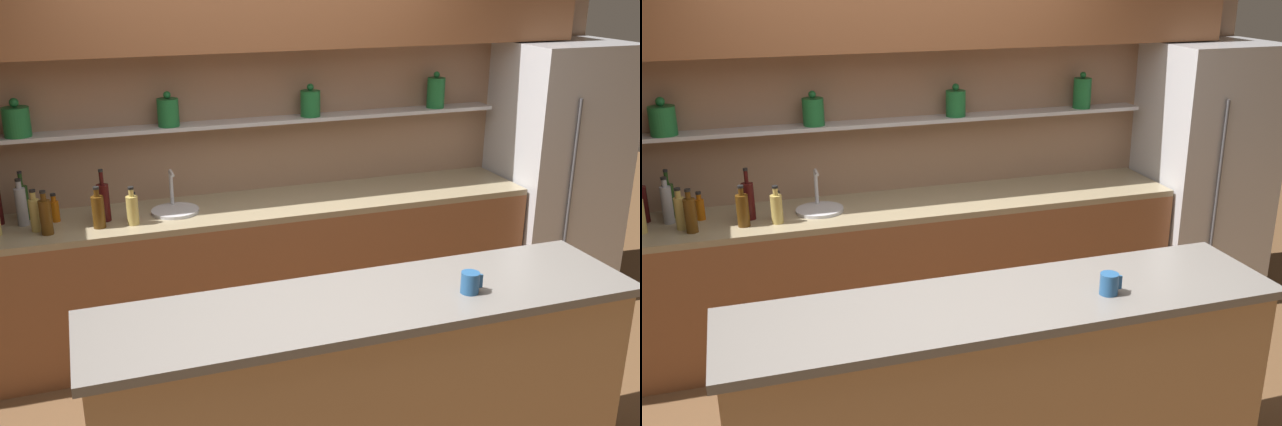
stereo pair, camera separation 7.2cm
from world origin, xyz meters
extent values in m
cube|color=#937056|center=(0.00, 1.60, 1.30)|extent=(5.20, 0.10, 2.60)
cube|color=#B7B7BC|center=(-0.08, 1.46, 1.41)|extent=(3.61, 0.18, 0.02)
cylinder|color=#19602D|center=(-1.43, 1.45, 1.51)|extent=(0.15, 0.15, 0.17)
sphere|color=#19602D|center=(-1.43, 1.45, 1.62)|extent=(0.05, 0.05, 0.05)
cylinder|color=#19602D|center=(-0.56, 1.45, 1.51)|extent=(0.13, 0.13, 0.17)
sphere|color=#19602D|center=(-0.56, 1.45, 1.62)|extent=(0.05, 0.05, 0.05)
cylinder|color=#19602D|center=(0.38, 1.45, 1.51)|extent=(0.13, 0.13, 0.17)
sphere|color=#19602D|center=(0.38, 1.45, 1.61)|extent=(0.05, 0.05, 0.05)
cylinder|color=#19602D|center=(1.31, 1.45, 1.52)|extent=(0.12, 0.12, 0.21)
sphere|color=#19602D|center=(1.31, 1.45, 1.65)|extent=(0.04, 0.04, 0.04)
cube|color=brown|center=(0.00, 1.38, 2.09)|extent=(4.42, 0.34, 0.42)
cube|color=brown|center=(-0.08, 1.24, 0.44)|extent=(3.71, 0.62, 0.88)
cube|color=gray|center=(-0.08, 1.24, 0.90)|extent=(3.71, 0.62, 0.04)
cube|color=tan|center=(0.00, -0.46, 0.49)|extent=(2.38, 0.55, 0.98)
cube|color=slate|center=(0.00, -0.46, 1.00)|extent=(2.44, 0.61, 0.04)
cube|color=#B7B7BC|center=(2.20, 1.20, 0.94)|extent=(0.81, 0.70, 1.87)
cylinder|color=#4C4C51|center=(2.05, 0.83, 1.03)|extent=(0.02, 0.02, 1.03)
cylinder|color=#B7B7BC|center=(-0.58, 1.24, 0.93)|extent=(0.29, 0.29, 0.02)
cylinder|color=#B7B7BC|center=(-0.58, 1.35, 1.05)|extent=(0.02, 0.02, 0.22)
cylinder|color=#B7B7BC|center=(-0.58, 1.29, 1.16)|extent=(0.02, 0.12, 0.02)
cylinder|color=gray|center=(-1.46, 1.31, 1.03)|extent=(0.06, 0.06, 0.23)
cylinder|color=gray|center=(-1.46, 1.31, 1.17)|extent=(0.03, 0.03, 0.04)
cylinder|color=black|center=(-1.46, 1.31, 1.20)|extent=(0.03, 0.03, 0.01)
cylinder|color=#380C0C|center=(-1.00, 1.23, 1.03)|extent=(0.07, 0.07, 0.22)
cylinder|color=#380C0C|center=(-1.00, 1.23, 1.18)|extent=(0.02, 0.02, 0.08)
cylinder|color=black|center=(-1.00, 1.23, 1.23)|extent=(0.03, 0.03, 0.01)
cylinder|color=tan|center=(-1.38, 1.17, 1.02)|extent=(0.06, 0.06, 0.19)
cylinder|color=tan|center=(-1.38, 1.17, 1.13)|extent=(0.03, 0.03, 0.04)
cylinder|color=black|center=(-1.38, 1.17, 1.16)|extent=(0.03, 0.03, 0.01)
cylinder|color=#9E4C0A|center=(-1.28, 1.31, 0.98)|extent=(0.05, 0.05, 0.13)
cylinder|color=#9E4C0A|center=(-1.28, 1.31, 1.06)|extent=(0.03, 0.03, 0.04)
cylinder|color=black|center=(-1.28, 1.31, 1.09)|extent=(0.03, 0.03, 0.01)
cylinder|color=#193814|center=(-1.45, 1.41, 1.02)|extent=(0.07, 0.07, 0.21)
cylinder|color=#193814|center=(-1.45, 1.41, 1.17)|extent=(0.02, 0.02, 0.08)
cylinder|color=black|center=(-1.45, 1.41, 1.21)|extent=(0.03, 0.03, 0.01)
cylinder|color=maroon|center=(-0.83, 1.18, 0.98)|extent=(0.05, 0.05, 0.12)
cylinder|color=maroon|center=(-0.83, 1.18, 1.06)|extent=(0.03, 0.03, 0.04)
cylinder|color=black|center=(-0.83, 1.18, 1.09)|extent=(0.03, 0.03, 0.01)
cylinder|color=tan|center=(-0.84, 1.11, 1.01)|extent=(0.07, 0.07, 0.17)
cylinder|color=tan|center=(-0.84, 1.11, 1.12)|extent=(0.03, 0.03, 0.04)
cylinder|color=black|center=(-0.84, 1.11, 1.14)|extent=(0.03, 0.03, 0.01)
cylinder|color=#4C2D0C|center=(-1.04, 1.11, 1.02)|extent=(0.07, 0.07, 0.19)
cylinder|color=#4C2D0C|center=(-1.04, 1.11, 1.13)|extent=(0.03, 0.03, 0.04)
cylinder|color=black|center=(-1.04, 1.11, 1.16)|extent=(0.03, 0.03, 0.01)
cylinder|color=#4C2D0C|center=(-1.32, 1.10, 1.02)|extent=(0.07, 0.07, 0.20)
cylinder|color=#4C2D0C|center=(-1.32, 1.10, 1.14)|extent=(0.03, 0.03, 0.04)
cylinder|color=black|center=(-1.32, 1.10, 1.17)|extent=(0.03, 0.03, 0.01)
cylinder|color=#235184|center=(0.44, -0.55, 1.07)|extent=(0.08, 0.08, 0.10)
cube|color=#235184|center=(0.49, -0.55, 1.07)|extent=(0.02, 0.01, 0.06)
camera|label=1|loc=(-1.11, -3.00, 2.37)|focal=40.00mm
camera|label=2|loc=(-1.04, -3.02, 2.37)|focal=40.00mm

